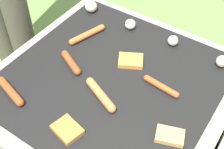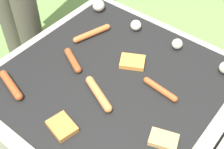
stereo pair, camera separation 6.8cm
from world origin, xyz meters
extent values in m
plane|color=#608442|center=(0.00, 0.00, 0.00)|extent=(14.00, 14.00, 0.00)
cube|color=gray|center=(0.00, 0.00, 0.20)|extent=(0.91, 0.91, 0.39)
cube|color=black|center=(0.00, 0.00, 0.40)|extent=(0.80, 0.80, 0.02)
cylinder|color=#4C473D|center=(-0.63, 0.09, 0.44)|extent=(0.13, 0.13, 0.88)
cylinder|color=#A34C23|center=(0.19, 0.06, 0.42)|extent=(0.14, 0.04, 0.02)
sphere|color=#A34C23|center=(0.12, 0.07, 0.42)|extent=(0.02, 0.02, 0.02)
sphere|color=#A34C23|center=(0.25, 0.05, 0.42)|extent=(0.02, 0.02, 0.02)
cylinder|color=#B7602D|center=(-0.24, 0.15, 0.43)|extent=(0.08, 0.17, 0.03)
sphere|color=#B7602D|center=(-0.21, 0.23, 0.43)|extent=(0.03, 0.03, 0.03)
sphere|color=#B7602D|center=(-0.26, 0.07, 0.43)|extent=(0.03, 0.03, 0.03)
cylinder|color=#93421E|center=(-0.27, -0.28, 0.43)|extent=(0.15, 0.07, 0.03)
sphere|color=#93421E|center=(-0.34, -0.26, 0.43)|extent=(0.03, 0.03, 0.03)
sphere|color=#93421E|center=(-0.20, -0.30, 0.43)|extent=(0.03, 0.03, 0.03)
cylinder|color=#93421E|center=(-0.18, -0.03, 0.43)|extent=(0.12, 0.08, 0.03)
sphere|color=#93421E|center=(-0.24, -0.01, 0.43)|extent=(0.03, 0.03, 0.03)
sphere|color=#93421E|center=(-0.13, -0.06, 0.43)|extent=(0.03, 0.03, 0.03)
cylinder|color=#C6753D|center=(0.02, -0.11, 0.43)|extent=(0.16, 0.09, 0.03)
sphere|color=#C6753D|center=(-0.05, -0.07, 0.43)|extent=(0.03, 0.03, 0.03)
sphere|color=#C6753D|center=(0.09, -0.14, 0.43)|extent=(0.03, 0.03, 0.03)
cube|color=tan|center=(0.31, -0.12, 0.42)|extent=(0.11, 0.09, 0.02)
cube|color=#B27033|center=(0.01, -0.29, 0.42)|extent=(0.11, 0.10, 0.02)
cube|color=#D18438|center=(0.01, 0.12, 0.42)|extent=(0.13, 0.12, 0.02)
sphere|color=beige|center=(-0.34, 0.32, 0.44)|extent=(0.06, 0.06, 0.06)
sphere|color=silver|center=(-0.11, 0.31, 0.44)|extent=(0.05, 0.05, 0.05)
sphere|color=beige|center=(0.11, 0.32, 0.44)|extent=(0.05, 0.05, 0.05)
camera|label=1|loc=(0.47, -0.70, 1.32)|focal=50.00mm
camera|label=2|loc=(0.53, -0.66, 1.32)|focal=50.00mm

